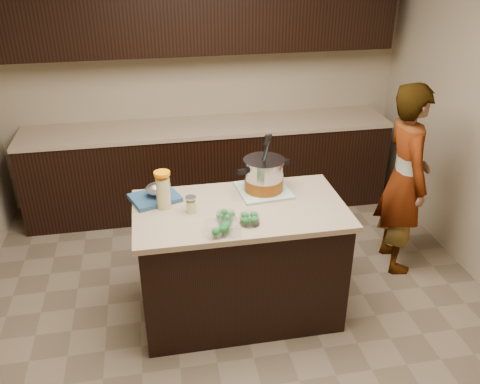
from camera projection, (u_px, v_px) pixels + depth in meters
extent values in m
plane|color=brown|center=(240.00, 310.00, 3.90)|extent=(4.00, 4.00, 0.00)
cube|color=tan|center=(203.00, 71.00, 5.02)|extent=(4.00, 0.04, 2.70)
cube|color=black|center=(209.00, 168.00, 5.18)|extent=(3.60, 0.60, 0.86)
cube|color=tan|center=(208.00, 127.00, 4.98)|extent=(3.60, 0.63, 0.04)
cube|color=black|center=(203.00, 10.00, 4.59)|extent=(3.60, 0.35, 0.75)
cube|color=black|center=(240.00, 264.00, 3.70)|extent=(1.40, 0.75, 0.86)
cube|color=tan|center=(240.00, 210.00, 3.49)|extent=(1.46, 0.81, 0.04)
cube|color=#608E5F|center=(264.00, 190.00, 3.69)|extent=(0.39, 0.39, 0.02)
cylinder|color=#B7B7BC|center=(264.00, 175.00, 3.64)|extent=(0.35, 0.35, 0.22)
cylinder|color=brown|center=(264.00, 184.00, 3.67)|extent=(0.35, 0.35, 0.09)
cylinder|color=#B7B7BC|center=(264.00, 161.00, 3.58)|extent=(0.37, 0.37, 0.01)
cube|color=black|center=(243.00, 171.00, 3.53)|extent=(0.08, 0.05, 0.03)
cube|color=black|center=(285.00, 162.00, 3.68)|extent=(0.08, 0.05, 0.03)
cylinder|color=black|center=(265.00, 154.00, 3.53)|extent=(0.06, 0.12, 0.27)
cylinder|color=#CFC67E|center=(163.00, 193.00, 3.44)|extent=(0.12, 0.12, 0.22)
cylinder|color=white|center=(163.00, 191.00, 3.43)|extent=(0.13, 0.13, 0.25)
cylinder|color=orange|center=(162.00, 174.00, 3.37)|extent=(0.14, 0.14, 0.02)
cylinder|color=#CFC67E|center=(191.00, 207.00, 3.41)|extent=(0.08, 0.08, 0.08)
cylinder|color=white|center=(191.00, 205.00, 3.41)|extent=(0.09, 0.09, 0.10)
cylinder|color=silver|center=(191.00, 197.00, 3.38)|extent=(0.10, 0.10, 0.02)
cylinder|color=silver|center=(226.00, 216.00, 3.32)|extent=(0.15, 0.15, 0.06)
cylinder|color=silver|center=(250.00, 219.00, 3.28)|extent=(0.17, 0.17, 0.06)
cube|color=silver|center=(223.00, 228.00, 3.17)|extent=(0.21, 0.15, 0.07)
cube|color=navy|center=(155.00, 198.00, 3.58)|extent=(0.39, 0.35, 0.03)
ellipsoid|color=silver|center=(157.00, 190.00, 3.55)|extent=(0.16, 0.13, 0.09)
imported|color=gray|center=(405.00, 179.00, 4.11)|extent=(0.44, 0.62, 1.60)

